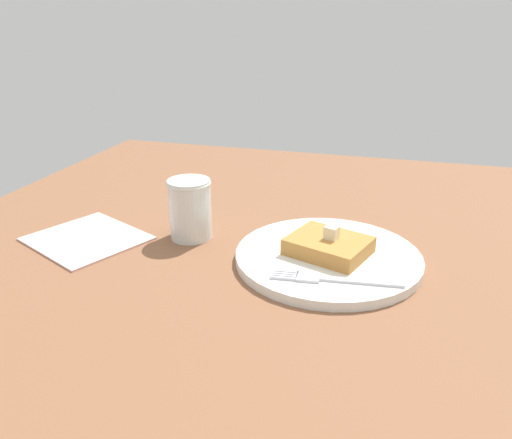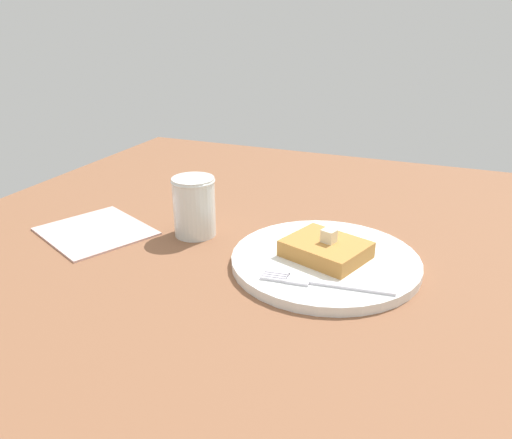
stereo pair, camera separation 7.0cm
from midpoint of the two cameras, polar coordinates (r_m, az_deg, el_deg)
table_surface at (r=67.73cm, az=6.96°, el=-6.00°), size 114.33×114.33×1.98cm
plate at (r=67.59cm, az=10.85°, el=-4.67°), size 24.97×24.97×1.29cm
toast_slice_center at (r=66.87cm, az=10.96°, el=-3.41°), size 11.02×12.19×2.19cm
butter_pat_primary at (r=66.01cm, az=11.33°, el=-1.92°), size 2.02×2.13×1.73cm
fork at (r=60.68cm, az=10.36°, el=-7.18°), size 3.14×16.06×0.36cm
syrup_jar at (r=74.49cm, az=-4.42°, el=1.23°), size 6.52×6.52×8.95cm
napkin at (r=79.32cm, az=-15.51°, el=-1.36°), size 19.12×19.84×0.30cm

